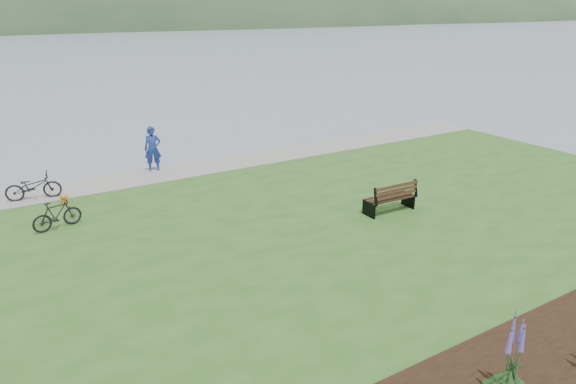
# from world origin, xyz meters

# --- Properties ---
(ground) EXTENTS (600.00, 600.00, 0.00)m
(ground) POSITION_xyz_m (0.00, 0.00, 0.00)
(ground) COLOR gray
(ground) RESTS_ON ground
(lawn) EXTENTS (34.00, 20.00, 0.40)m
(lawn) POSITION_xyz_m (0.00, -2.00, 0.20)
(lawn) COLOR #2A581F
(lawn) RESTS_ON ground
(shoreline_path) EXTENTS (34.00, 2.20, 0.03)m
(shoreline_path) POSITION_xyz_m (0.00, 6.90, 0.42)
(shoreline_path) COLOR gray
(shoreline_path) RESTS_ON lawn
(far_hillside) EXTENTS (580.00, 80.00, 38.00)m
(far_hillside) POSITION_xyz_m (20.00, 170.00, 0.00)
(far_hillside) COLOR #2E4C2A
(far_hillside) RESTS_ON ground
(park_bench) EXTENTS (1.83, 0.77, 1.12)m
(park_bench) POSITION_xyz_m (4.56, -1.32, 0.96)
(park_bench) COLOR #301E12
(park_bench) RESTS_ON lawn
(person) EXTENTS (0.95, 0.78, 2.26)m
(person) POSITION_xyz_m (-0.89, 7.50, 1.53)
(person) COLOR navy
(person) RESTS_ON lawn
(bicycle_a) EXTENTS (0.99, 1.98, 0.99)m
(bicycle_a) POSITION_xyz_m (-5.70, 6.39, 0.90)
(bicycle_a) COLOR black
(bicycle_a) RESTS_ON lawn
(bicycle_b) EXTENTS (0.78, 1.60, 0.93)m
(bicycle_b) POSITION_xyz_m (-5.38, 3.16, 0.86)
(bicycle_b) COLOR black
(bicycle_b) RESTS_ON lawn
(pannier) EXTENTS (0.22, 0.32, 0.32)m
(pannier) POSITION_xyz_m (-4.85, 5.34, 0.56)
(pannier) COLOR #B97415
(pannier) RESTS_ON lawn
(echium_4) EXTENTS (0.62, 0.62, 1.87)m
(echium_4) POSITION_xyz_m (0.41, -9.04, 1.19)
(echium_4) COLOR #153613
(echium_4) RESTS_ON garden_bed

